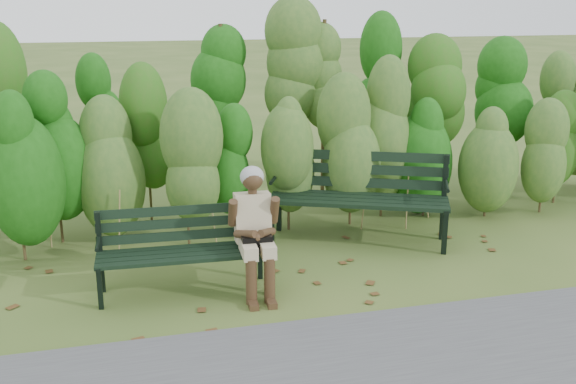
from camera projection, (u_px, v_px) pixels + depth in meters
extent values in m
plane|color=#3D5920|center=(297.00, 276.00, 6.54)|extent=(80.00, 80.00, 0.00)
cylinder|color=#47381E|center=(8.00, 218.00, 6.97)|extent=(0.03, 0.03, 0.80)
ellipsoid|color=#3D611F|center=(1.00, 158.00, 6.80)|extent=(0.64, 0.64, 1.44)
cylinder|color=#47381E|center=(70.00, 214.00, 7.12)|extent=(0.03, 0.03, 0.80)
ellipsoid|color=#3D611F|center=(64.00, 155.00, 6.94)|extent=(0.64, 0.64, 1.44)
cylinder|color=#47381E|center=(129.00, 210.00, 7.27)|extent=(0.03, 0.03, 0.80)
ellipsoid|color=#3D611F|center=(125.00, 152.00, 7.09)|extent=(0.64, 0.64, 1.44)
cylinder|color=#47381E|center=(186.00, 205.00, 7.42)|extent=(0.03, 0.03, 0.80)
ellipsoid|color=#3D611F|center=(183.00, 149.00, 7.24)|extent=(0.64, 0.64, 1.44)
cylinder|color=#47381E|center=(240.00, 201.00, 7.56)|extent=(0.03, 0.03, 0.80)
ellipsoid|color=#3D611F|center=(239.00, 146.00, 7.39)|extent=(0.64, 0.64, 1.44)
cylinder|color=#47381E|center=(293.00, 197.00, 7.71)|extent=(0.03, 0.03, 0.80)
ellipsoid|color=#3D611F|center=(293.00, 143.00, 7.54)|extent=(0.64, 0.64, 1.44)
cylinder|color=#47381E|center=(343.00, 194.00, 7.86)|extent=(0.03, 0.03, 0.80)
ellipsoid|color=#3D611F|center=(345.00, 140.00, 7.69)|extent=(0.64, 0.64, 1.44)
cylinder|color=#47381E|center=(392.00, 190.00, 8.01)|extent=(0.03, 0.03, 0.80)
ellipsoid|color=#3D611F|center=(394.00, 137.00, 7.83)|extent=(0.64, 0.64, 1.44)
cylinder|color=#47381E|center=(439.00, 187.00, 8.16)|extent=(0.03, 0.03, 0.80)
ellipsoid|color=#3D611F|center=(442.00, 135.00, 7.98)|extent=(0.64, 0.64, 1.44)
cylinder|color=#47381E|center=(484.00, 183.00, 8.31)|extent=(0.03, 0.03, 0.80)
ellipsoid|color=#3D611F|center=(488.00, 132.00, 8.13)|extent=(0.64, 0.64, 1.44)
cylinder|color=#47381E|center=(528.00, 180.00, 8.46)|extent=(0.03, 0.03, 0.80)
ellipsoid|color=#3D611F|center=(533.00, 130.00, 8.28)|extent=(0.64, 0.64, 1.44)
cylinder|color=#47381E|center=(570.00, 177.00, 8.60)|extent=(0.03, 0.03, 0.80)
ellipsoid|color=#3D611F|center=(576.00, 128.00, 8.43)|extent=(0.64, 0.64, 1.44)
cylinder|color=#47381E|center=(24.00, 180.00, 7.88)|extent=(0.04, 0.04, 1.10)
ellipsoid|color=#185310|center=(16.00, 105.00, 7.63)|extent=(0.70, 0.70, 1.98)
cylinder|color=#47381E|center=(92.00, 176.00, 8.06)|extent=(0.04, 0.04, 1.10)
ellipsoid|color=#185310|center=(86.00, 103.00, 7.82)|extent=(0.70, 0.70, 1.98)
cylinder|color=#47381E|center=(157.00, 172.00, 8.25)|extent=(0.04, 0.04, 1.10)
ellipsoid|color=#185310|center=(153.00, 100.00, 8.01)|extent=(0.70, 0.70, 1.98)
cylinder|color=#47381E|center=(219.00, 168.00, 8.43)|extent=(0.04, 0.04, 1.10)
ellipsoid|color=#185310|center=(217.00, 98.00, 8.19)|extent=(0.70, 0.70, 1.98)
cylinder|color=#47381E|center=(279.00, 164.00, 8.62)|extent=(0.04, 0.04, 1.10)
ellipsoid|color=#185310|center=(278.00, 96.00, 8.38)|extent=(0.70, 0.70, 1.98)
cylinder|color=#47381E|center=(336.00, 161.00, 8.81)|extent=(0.04, 0.04, 1.10)
ellipsoid|color=#185310|center=(337.00, 94.00, 8.57)|extent=(0.70, 0.70, 1.98)
cylinder|color=#47381E|center=(390.00, 158.00, 8.99)|extent=(0.04, 0.04, 1.10)
ellipsoid|color=#185310|center=(393.00, 92.00, 8.75)|extent=(0.70, 0.70, 1.98)
cylinder|color=#47381E|center=(442.00, 154.00, 9.18)|extent=(0.04, 0.04, 1.10)
ellipsoid|color=#185310|center=(447.00, 90.00, 8.94)|extent=(0.70, 0.70, 1.98)
cylinder|color=#47381E|center=(493.00, 151.00, 9.37)|extent=(0.04, 0.04, 1.10)
ellipsoid|color=#185310|center=(498.00, 88.00, 9.12)|extent=(0.70, 0.70, 1.98)
cylinder|color=#47381E|center=(541.00, 148.00, 9.55)|extent=(0.04, 0.04, 1.10)
ellipsoid|color=#185310|center=(547.00, 86.00, 9.31)|extent=(0.70, 0.70, 1.98)
cube|color=brown|center=(180.00, 273.00, 6.59)|extent=(0.11, 0.11, 0.01)
cube|color=brown|center=(384.00, 272.00, 6.61)|extent=(0.09, 0.11, 0.01)
cube|color=brown|center=(490.00, 226.00, 7.98)|extent=(0.11, 0.10, 0.01)
cube|color=brown|center=(414.00, 259.00, 6.94)|extent=(0.10, 0.11, 0.01)
cube|color=brown|center=(188.00, 350.00, 5.15)|extent=(0.11, 0.11, 0.01)
cube|color=brown|center=(45.00, 269.00, 6.69)|extent=(0.11, 0.11, 0.01)
cube|color=brown|center=(374.00, 300.00, 6.01)|extent=(0.11, 0.11, 0.01)
cube|color=brown|center=(514.00, 225.00, 8.00)|extent=(0.11, 0.11, 0.01)
cube|color=brown|center=(466.00, 233.00, 7.71)|extent=(0.10, 0.08, 0.01)
cube|color=brown|center=(525.00, 244.00, 7.37)|extent=(0.08, 0.10, 0.01)
cube|color=brown|center=(255.00, 258.00, 6.98)|extent=(0.08, 0.10, 0.01)
cube|color=brown|center=(141.00, 296.00, 6.08)|extent=(0.11, 0.11, 0.01)
cube|color=brown|center=(279.00, 251.00, 7.17)|extent=(0.11, 0.11, 0.01)
cube|color=brown|center=(246.00, 308.00, 5.85)|extent=(0.11, 0.11, 0.01)
cube|color=brown|center=(130.00, 306.00, 5.89)|extent=(0.09, 0.07, 0.01)
cube|color=brown|center=(359.00, 322.00, 5.59)|extent=(0.10, 0.11, 0.01)
cube|color=brown|center=(2.00, 322.00, 5.60)|extent=(0.11, 0.09, 0.01)
cube|color=brown|center=(317.00, 249.00, 7.24)|extent=(0.11, 0.11, 0.01)
cube|color=brown|center=(28.00, 275.00, 6.55)|extent=(0.08, 0.10, 0.01)
cube|color=brown|center=(314.00, 316.00, 5.70)|extent=(0.11, 0.11, 0.01)
cube|color=brown|center=(176.00, 342.00, 5.27)|extent=(0.11, 0.11, 0.01)
cube|color=brown|center=(180.00, 295.00, 6.10)|extent=(0.11, 0.11, 0.01)
cube|color=brown|center=(20.00, 288.00, 6.24)|extent=(0.11, 0.10, 0.01)
cube|color=brown|center=(87.00, 315.00, 5.71)|extent=(0.11, 0.11, 0.01)
cube|color=brown|center=(340.00, 239.00, 7.55)|extent=(0.08, 0.10, 0.01)
cube|color=brown|center=(188.00, 249.00, 7.23)|extent=(0.09, 0.07, 0.01)
cube|color=brown|center=(103.00, 297.00, 6.05)|extent=(0.09, 0.11, 0.01)
cube|color=brown|center=(67.00, 273.00, 6.60)|extent=(0.11, 0.11, 0.01)
cube|color=brown|center=(429.00, 240.00, 7.50)|extent=(0.11, 0.11, 0.01)
cube|color=brown|center=(154.00, 285.00, 6.32)|extent=(0.10, 0.11, 0.01)
cube|color=black|center=(184.00, 261.00, 5.89)|extent=(1.53, 0.16, 0.03)
cube|color=black|center=(184.00, 256.00, 5.99)|extent=(1.53, 0.16, 0.03)
cube|color=black|center=(183.00, 252.00, 6.09)|extent=(1.53, 0.16, 0.03)
cube|color=black|center=(182.00, 248.00, 6.19)|extent=(1.53, 0.16, 0.03)
cube|color=black|center=(181.00, 236.00, 6.24)|extent=(1.53, 0.12, 0.09)
cube|color=black|center=(181.00, 223.00, 6.22)|extent=(1.53, 0.12, 0.09)
cube|color=black|center=(180.00, 210.00, 6.20)|extent=(1.53, 0.12, 0.09)
cube|color=black|center=(100.00, 288.00, 5.79)|extent=(0.04, 0.04, 0.38)
cube|color=black|center=(100.00, 253.00, 6.08)|extent=(0.04, 0.04, 0.77)
cube|color=black|center=(99.00, 262.00, 5.90)|extent=(0.06, 0.43, 0.03)
cylinder|color=black|center=(97.00, 244.00, 5.81)|extent=(0.04, 0.32, 0.03)
cube|color=black|center=(267.00, 274.00, 6.08)|extent=(0.04, 0.04, 0.38)
cube|color=black|center=(260.00, 241.00, 6.37)|extent=(0.04, 0.04, 0.77)
cube|color=black|center=(263.00, 250.00, 6.19)|extent=(0.06, 0.43, 0.03)
cylinder|color=black|center=(264.00, 232.00, 6.10)|extent=(0.04, 0.32, 0.03)
cube|color=black|center=(357.00, 205.00, 7.13)|extent=(1.81, 0.89, 0.04)
cube|color=black|center=(358.00, 202.00, 7.26)|extent=(1.81, 0.89, 0.04)
cube|color=black|center=(359.00, 198.00, 7.39)|extent=(1.81, 0.89, 0.04)
cube|color=black|center=(360.00, 195.00, 7.51)|extent=(1.81, 0.89, 0.04)
cube|color=black|center=(360.00, 182.00, 7.57)|extent=(1.79, 0.84, 0.11)
cube|color=black|center=(361.00, 169.00, 7.55)|extent=(1.79, 0.84, 0.11)
cube|color=black|center=(361.00, 156.00, 7.52)|extent=(1.79, 0.84, 0.11)
cube|color=black|center=(272.00, 223.00, 7.33)|extent=(0.07, 0.07, 0.48)
cube|color=black|center=(279.00, 190.00, 7.70)|extent=(0.07, 0.07, 0.97)
cube|color=black|center=(275.00, 198.00, 7.47)|extent=(0.27, 0.51, 0.04)
cylinder|color=black|center=(274.00, 179.00, 7.36)|extent=(0.20, 0.38, 0.04)
cube|color=black|center=(445.00, 232.00, 7.04)|extent=(0.07, 0.07, 0.48)
cube|color=black|center=(444.00, 198.00, 7.41)|extent=(0.07, 0.07, 0.97)
cube|color=black|center=(445.00, 206.00, 7.18)|extent=(0.27, 0.51, 0.04)
cylinder|color=black|center=(447.00, 186.00, 7.07)|extent=(0.20, 0.38, 0.04)
cube|color=#CBB292|center=(248.00, 248.00, 5.95)|extent=(0.14, 0.38, 0.12)
cube|color=#CBB292|center=(266.00, 247.00, 5.99)|extent=(0.14, 0.38, 0.12)
cylinder|color=#422C1A|center=(251.00, 282.00, 5.88)|extent=(0.10, 0.10, 0.42)
cylinder|color=#422C1A|center=(270.00, 280.00, 5.91)|extent=(0.10, 0.10, 0.42)
cube|color=#422C1A|center=(253.00, 304.00, 5.86)|extent=(0.09, 0.18, 0.05)
cube|color=#422C1A|center=(271.00, 303.00, 5.89)|extent=(0.09, 0.18, 0.05)
cube|color=#CBB292|center=(253.00, 217.00, 6.14)|extent=(0.33, 0.24, 0.47)
cylinder|color=#422C1A|center=(252.00, 192.00, 6.06)|extent=(0.08, 0.08, 0.09)
sphere|color=#422C1A|center=(252.00, 180.00, 6.02)|extent=(0.19, 0.19, 0.19)
ellipsoid|color=gray|center=(252.00, 177.00, 6.03)|extent=(0.22, 0.21, 0.20)
cylinder|color=#422C1A|center=(233.00, 213.00, 6.02)|extent=(0.09, 0.19, 0.28)
cylinder|color=#422C1A|center=(274.00, 210.00, 6.09)|extent=(0.09, 0.19, 0.28)
cylinder|color=#422C1A|center=(246.00, 234.00, 5.97)|extent=(0.20, 0.24, 0.12)
cylinder|color=#422C1A|center=(267.00, 233.00, 6.01)|extent=(0.21, 0.23, 0.12)
sphere|color=#422C1A|center=(257.00, 237.00, 5.94)|extent=(0.10, 0.10, 0.10)
cube|color=black|center=(257.00, 244.00, 5.97)|extent=(0.27, 0.12, 0.14)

